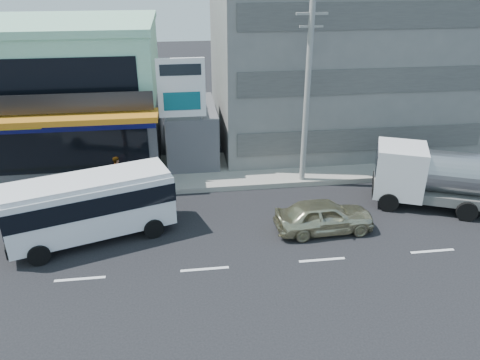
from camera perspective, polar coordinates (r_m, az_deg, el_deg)
The scene contains 12 objects.
ground at distance 19.71m, azimuth -4.33°, elevation -10.79°, with size 120.00×120.00×0.00m, color black.
sidewalk at distance 28.45m, azimuth 4.52°, elevation 1.52°, with size 70.00×5.00×0.30m, color gray.
shop_building at distance 31.69m, azimuth -21.08°, elevation 9.78°, with size 12.40×11.70×8.00m.
concrete_building at distance 33.03m, azimuth 11.81°, elevation 16.82°, with size 16.00×12.00×14.00m, color slate.
gap_structure at distance 29.62m, azimuth -5.93°, elevation 5.77°, with size 3.00×6.00×3.50m, color #434247.
satellite_dish at distance 28.10m, azimuth -6.02°, elevation 8.60°, with size 1.50×1.50×0.15m, color slate.
billboard at distance 26.00m, azimuth -7.12°, elevation 10.27°, with size 2.60×0.18×6.90m.
utility_pole_near at distance 25.10m, azimuth 8.17°, elevation 10.19°, with size 1.60×0.30×10.00m.
minibus at distance 21.80m, azimuth -17.78°, elevation -2.70°, with size 7.56×4.42×3.01m.
sedan at distance 22.15m, azimuth 10.24°, elevation -4.34°, with size 1.85×4.60×1.57m, color #C1BB93.
tanker_truck at distance 25.67m, azimuth 24.23°, elevation 0.23°, with size 8.20×5.16×3.12m.
motorcycle_rider at distance 25.38m, azimuth -14.43°, elevation -0.67°, with size 2.00×0.94×2.47m.
Camera 1 is at (-0.65, -15.93, 11.59)m, focal length 35.00 mm.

